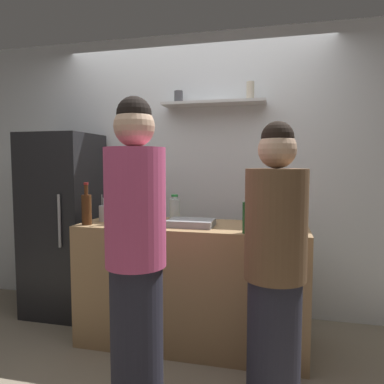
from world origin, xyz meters
name	(u,v)px	position (x,y,z in m)	size (l,w,h in m)	color
ground_plane	(151,379)	(0.00, 0.00, 0.00)	(5.28, 5.28, 0.00)	gray
back_wall_assembly	(195,174)	(0.00, 1.25, 1.30)	(4.80, 0.32, 2.60)	white
refrigerator	(64,224)	(-1.17, 0.85, 0.84)	(0.60, 0.63, 1.67)	black
counter	(192,284)	(0.14, 0.54, 0.47)	(1.73, 0.61, 0.94)	#9E7A51
baking_pan	(191,223)	(0.16, 0.47, 0.96)	(0.34, 0.24, 0.05)	gray
utensil_holder	(105,213)	(-0.58, 0.53, 1.00)	(0.09, 0.09, 0.22)	#B2B2B7
wine_bottle_pale_glass	(120,208)	(-0.41, 0.45, 1.06)	(0.07, 0.07, 0.33)	#B2BFB2
wine_bottle_amber_glass	(87,208)	(-0.63, 0.34, 1.06)	(0.08, 0.08, 0.32)	#472814
wine_bottle_dark_glass	(276,213)	(0.77, 0.41, 1.06)	(0.08, 0.08, 0.34)	black
wine_bottle_green_glass	(248,216)	(0.59, 0.29, 1.05)	(0.08, 0.08, 0.30)	#19471E
water_bottle_plastic	(175,209)	(-0.04, 0.70, 1.03)	(0.09, 0.09, 0.21)	silver
person_pink_top	(136,257)	(0.02, -0.27, 0.88)	(0.34, 0.34, 1.77)	#262633
person_brown_jacket	(275,272)	(0.78, -0.12, 0.80)	(0.34, 0.34, 1.63)	#262633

